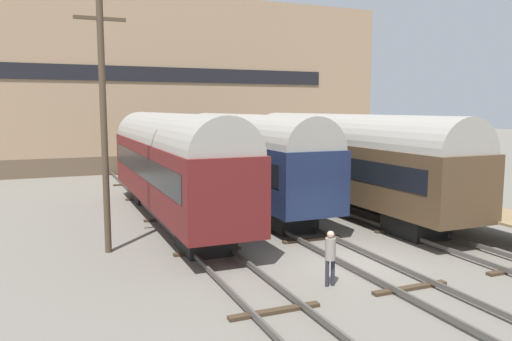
# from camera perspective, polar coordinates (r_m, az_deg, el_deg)

# --- Properties ---
(ground_plane) EXTENTS (200.00, 200.00, 0.00)m
(ground_plane) POSITION_cam_1_polar(r_m,az_deg,el_deg) (18.21, 11.07, -10.14)
(ground_plane) COLOR #6B665B
(track_left) EXTENTS (2.60, 60.00, 0.26)m
(track_left) POSITION_cam_1_polar(r_m,az_deg,el_deg) (16.23, -2.36, -11.65)
(track_left) COLOR #4C4742
(track_left) RESTS_ON ground
(track_middle) EXTENTS (2.60, 60.00, 0.26)m
(track_middle) POSITION_cam_1_polar(r_m,az_deg,el_deg) (18.17, 11.08, -9.71)
(track_middle) COLOR #4C4742
(track_middle) RESTS_ON ground
(track_right) EXTENTS (2.60, 60.00, 0.26)m
(track_right) POSITION_cam_1_polar(r_m,az_deg,el_deg) (20.88, 21.36, -7.85)
(track_right) COLOR #4C4742
(track_right) RESTS_ON ground
(train_car_navy) EXTENTS (2.94, 15.55, 5.06)m
(train_car_navy) POSITION_cam_1_polar(r_m,az_deg,el_deg) (26.65, -1.10, 1.76)
(train_car_navy) COLOR black
(train_car_navy) RESTS_ON ground
(train_car_brown) EXTENTS (3.03, 17.34, 5.07)m
(train_car_brown) POSITION_cam_1_polar(r_m,az_deg,el_deg) (26.40, 9.97, 1.61)
(train_car_brown) COLOR black
(train_car_brown) RESTS_ON ground
(train_car_maroon) EXTENTS (2.89, 16.86, 5.15)m
(train_car_maroon) POSITION_cam_1_polar(r_m,az_deg,el_deg) (23.98, -9.75, 1.22)
(train_car_maroon) COLOR black
(train_car_maroon) RESTS_ON ground
(station_platform) EXTENTS (2.43, 15.51, 1.11)m
(station_platform) POSITION_cam_1_polar(r_m,az_deg,el_deg) (24.99, 19.84, -3.29)
(station_platform) COLOR #8C704C
(station_platform) RESTS_ON ground
(bench) EXTENTS (1.40, 0.40, 0.91)m
(bench) POSITION_cam_1_polar(r_m,az_deg,el_deg) (23.81, 22.57, -2.52)
(bench) COLOR brown
(bench) RESTS_ON station_platform
(person_worker) EXTENTS (0.32, 0.32, 1.71)m
(person_worker) POSITION_cam_1_polar(r_m,az_deg,el_deg) (15.39, 8.49, -9.30)
(person_worker) COLOR #282833
(person_worker) RESTS_ON ground
(utility_pole) EXTENTS (1.80, 0.24, 9.69)m
(utility_pole) POSITION_cam_1_polar(r_m,az_deg,el_deg) (19.02, -17.03, 5.74)
(utility_pole) COLOR #473828
(utility_pole) RESTS_ON ground
(warehouse_building) EXTENTS (39.66, 12.22, 14.80)m
(warehouse_building) POSITION_cam_1_polar(r_m,az_deg,el_deg) (48.81, -11.11, 9.39)
(warehouse_building) COLOR brown
(warehouse_building) RESTS_ON ground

